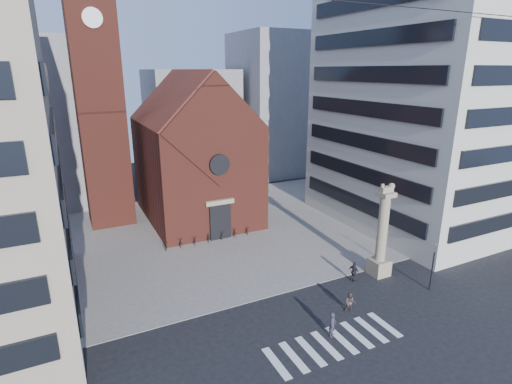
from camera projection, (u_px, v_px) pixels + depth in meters
ground at (304, 321)px, 29.73m from camera, size 120.00×120.00×0.00m
piazza at (214, 232)px, 46.01m from camera, size 46.00×30.00×0.05m
zebra_crossing at (334, 342)px, 27.39m from camera, size 10.20×3.20×0.01m
church at (195, 155)px, 48.84m from camera, size 12.00×16.65×18.00m
campanile at (98, 90)px, 44.87m from camera, size 5.50×5.50×31.20m
building_right at (429, 87)px, 45.48m from camera, size 18.00×22.00×32.00m
bg_block_left at (12, 125)px, 52.31m from camera, size 16.00×14.00×22.00m
bg_block_mid at (192, 124)px, 68.20m from camera, size 14.00×12.00×18.00m
bg_block_right at (282, 104)px, 71.52m from camera, size 16.00×14.00×24.00m
lion_column at (382, 240)px, 35.52m from camera, size 1.63×1.60×8.68m
traffic_light at (433, 266)px, 33.28m from camera, size 0.13×0.16×4.30m
pedestrian_0 at (333, 324)px, 27.84m from camera, size 0.80×0.74×1.84m
pedestrian_1 at (350, 303)px, 30.63m from camera, size 0.99×0.99×1.61m
pedestrian_2 at (354, 272)px, 35.02m from camera, size 0.66×1.18×1.89m
scooter_0 at (167, 244)px, 41.62m from camera, size 1.16×1.79×0.89m
scooter_1 at (181, 241)px, 42.26m from camera, size 1.02×1.70×0.99m
scooter_2 at (195, 239)px, 42.93m from camera, size 1.16×1.79×0.89m
scooter_3 at (209, 236)px, 43.57m from camera, size 1.02×1.70×0.99m
scooter_4 at (222, 234)px, 44.24m from camera, size 1.16×1.79×0.89m
scooter_5 at (235, 231)px, 44.88m from camera, size 1.02×1.70×0.99m
scooter_6 at (247, 229)px, 45.55m from camera, size 1.16×1.79×0.89m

